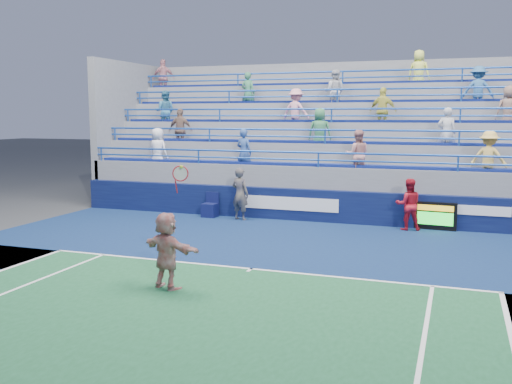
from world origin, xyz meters
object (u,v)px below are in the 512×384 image
at_px(judge_chair, 210,209).
at_px(ball_girl, 408,204).
at_px(line_judge, 240,194).
at_px(tennis_player, 167,251).
at_px(serve_speed_board, 435,216).

relative_size(judge_chair, ball_girl, 0.54).
bearing_deg(line_judge, tennis_player, 115.97).
bearing_deg(judge_chair, serve_speed_board, 2.08).
bearing_deg(tennis_player, ball_girl, 62.19).
bearing_deg(judge_chair, tennis_player, -71.95).
xyz_separation_m(line_judge, ball_girl, (5.64, 0.14, -0.09)).
bearing_deg(serve_speed_board, tennis_player, -121.28).
bearing_deg(ball_girl, line_judge, -12.51).
relative_size(judge_chair, tennis_player, 0.34).
relative_size(judge_chair, line_judge, 0.48).
height_order(judge_chair, ball_girl, ball_girl).
bearing_deg(line_judge, serve_speed_board, -160.31).
xyz_separation_m(serve_speed_board, ball_girl, (-0.82, -0.29, 0.37)).
distance_m(line_judge, ball_girl, 5.65).
xyz_separation_m(serve_speed_board, line_judge, (-6.46, -0.43, 0.46)).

